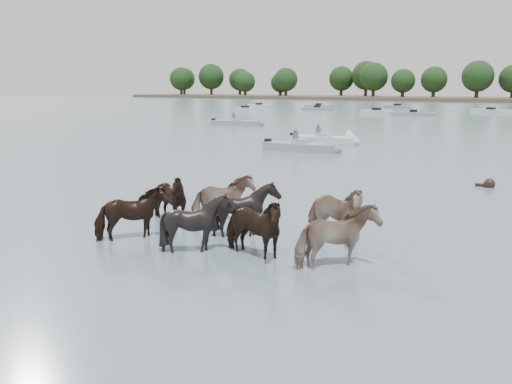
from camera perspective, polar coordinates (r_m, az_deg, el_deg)
The scene contains 8 objects.
ground at distance 14.15m, azimuth -15.83°, elevation -5.29°, with size 400.00×400.00×0.00m, color #495D69.
shoreline at distance 177.79m, azimuth 8.79°, elevation 9.73°, with size 160.00×30.00×1.00m, color #4C4233.
pony_herd at distance 13.79m, azimuth -2.31°, elevation -2.56°, with size 7.74×4.48×1.62m.
swimming_pony at distance 23.14m, azimuth 23.09°, elevation 0.73°, with size 0.72×0.44×0.44m.
motorboat_a at distance 38.04m, azimuth 8.07°, elevation 5.37°, with size 5.23×2.34×1.92m.
motorboat_b at distance 33.30m, azimuth 5.90°, elevation 4.63°, with size 5.24×2.26×1.92m.
motorboat_f at distance 55.96m, azimuth -1.27°, elevation 7.22°, with size 5.83×3.16×1.92m.
treeline at distance 177.46m, azimuth 8.08°, elevation 11.72°, with size 150.93×21.37×12.19m.
Camera 1 is at (10.74, -8.37, 3.85)m, focal length 38.25 mm.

